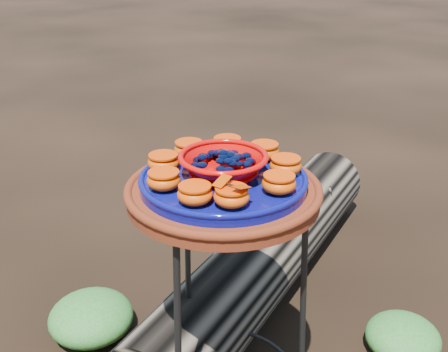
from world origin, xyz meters
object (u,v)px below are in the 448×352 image
cobalt_plate (223,182)px  red_bowl (223,166)px  terracotta_saucer (223,194)px  plant_stand (223,320)px  driftwood_log (265,256)px

cobalt_plate → red_bowl: red_bowl is taller
terracotta_saucer → plant_stand: bearing=0.0°
terracotta_saucer → red_bowl: size_ratio=2.33×
plant_stand → driftwood_log: (0.45, 0.47, -0.20)m
cobalt_plate → red_bowl: size_ratio=2.00×
driftwood_log → cobalt_plate: bearing=-133.8°
plant_stand → red_bowl: size_ratio=3.61×
terracotta_saucer → driftwood_log: (0.45, 0.47, -0.57)m
terracotta_saucer → red_bowl: (0.00, 0.00, 0.07)m
red_bowl → driftwood_log: (0.45, 0.47, -0.64)m
terracotta_saucer → red_bowl: 0.07m
cobalt_plate → driftwood_log: size_ratio=0.25×
plant_stand → driftwood_log: 0.68m
cobalt_plate → driftwood_log: bearing=46.2°
plant_stand → cobalt_plate: (0.00, 0.00, 0.40)m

